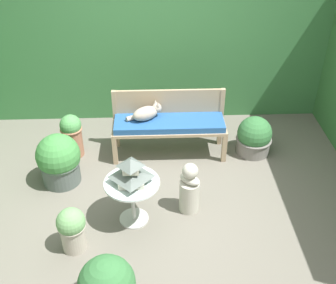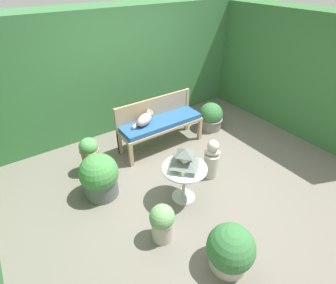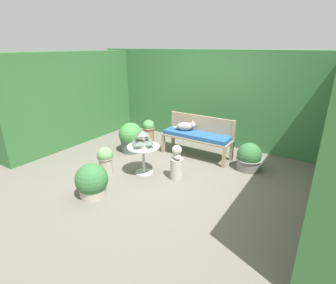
% 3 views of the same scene
% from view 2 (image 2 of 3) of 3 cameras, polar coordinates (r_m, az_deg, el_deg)
% --- Properties ---
extents(ground, '(30.00, 30.00, 0.00)m').
position_cam_2_polar(ground, '(4.06, 3.50, -7.91)').
color(ground, '#666056').
extents(foliage_hedge_back, '(6.40, 0.82, 2.17)m').
position_cam_2_polar(foliage_hedge_back, '(5.29, -11.93, 15.44)').
color(foliage_hedge_back, '#38703D').
rests_on(foliage_hedge_back, ground).
extents(foliage_hedge_right, '(0.70, 3.50, 2.13)m').
position_cam_2_polar(foliage_hedge_right, '(5.62, 27.41, 13.30)').
color(foliage_hedge_right, '#336633').
rests_on(foliage_hedge_right, ground).
extents(garden_bench, '(1.48, 0.47, 0.52)m').
position_cam_2_polar(garden_bench, '(4.51, -1.48, 3.88)').
color(garden_bench, tan).
rests_on(garden_bench, ground).
extents(bench_backrest, '(1.48, 0.06, 0.85)m').
position_cam_2_polar(bench_backrest, '(4.59, -2.97, 6.91)').
color(bench_backrest, tan).
rests_on(bench_backrest, ground).
extents(cat, '(0.47, 0.32, 0.23)m').
position_cam_2_polar(cat, '(4.33, -5.08, 5.02)').
color(cat, '#A89989').
rests_on(cat, garden_bench).
extents(patio_table, '(0.60, 0.60, 0.54)m').
position_cam_2_polar(patio_table, '(3.49, 3.57, -7.04)').
color(patio_table, '#B7B7B2').
rests_on(patio_table, ground).
extents(pagoda_birdhouse, '(0.36, 0.36, 0.30)m').
position_cam_2_polar(pagoda_birdhouse, '(3.33, 3.72, -3.85)').
color(pagoda_birdhouse, beige).
rests_on(pagoda_birdhouse, patio_table).
extents(garden_bust, '(0.28, 0.27, 0.64)m').
position_cam_2_polar(garden_bust, '(3.98, 9.45, -3.94)').
color(garden_bust, '#B7B2A3').
rests_on(garden_bust, ground).
extents(potted_plant_table_near, '(0.53, 0.53, 0.66)m').
position_cam_2_polar(potted_plant_table_near, '(3.72, -14.69, -7.31)').
color(potted_plant_table_near, '#4C5651').
rests_on(potted_plant_table_near, ground).
extents(potted_plant_bench_left, '(0.51, 0.51, 0.54)m').
position_cam_2_polar(potted_plant_bench_left, '(3.03, 13.42, -21.89)').
color(potted_plant_bench_left, '#ADA393').
rests_on(potted_plant_bench_left, ground).
extents(potted_plant_hedge_corner, '(0.48, 0.48, 0.53)m').
position_cam_2_polar(potted_plant_hedge_corner, '(5.23, 9.23, 5.38)').
color(potted_plant_hedge_corner, slate).
rests_on(potted_plant_hedge_corner, ground).
extents(potted_plant_table_far, '(0.29, 0.29, 0.51)m').
position_cam_2_polar(potted_plant_table_far, '(3.13, -1.29, -17.00)').
color(potted_plant_table_far, '#ADA393').
rests_on(potted_plant_table_far, ground).
extents(potted_plant_patio_mid, '(0.29, 0.29, 0.61)m').
position_cam_2_polar(potted_plant_patio_mid, '(4.16, -16.62, -2.57)').
color(potted_plant_patio_mid, '#9E664C').
rests_on(potted_plant_patio_mid, ground).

